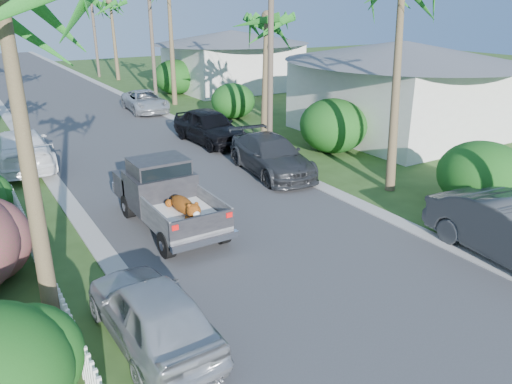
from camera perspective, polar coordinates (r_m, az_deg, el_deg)
ground at (r=11.69m, az=13.90°, el=-14.01°), size 120.00×120.00×0.00m
road at (r=32.95m, az=-18.61°, el=8.17°), size 8.00×100.00×0.02m
curb_left at (r=32.28m, az=-26.04°, el=6.94°), size 0.60×100.00×0.06m
curb_right at (r=34.15m, az=-11.55°, el=9.26°), size 0.60×100.00×0.06m
pickup_truck at (r=15.84m, az=-10.49°, el=-0.11°), size 1.98×5.12×2.06m
parked_car_rm at (r=20.41m, az=1.74°, el=4.18°), size 2.70×5.36×1.49m
parked_car_rf at (r=25.09m, az=-5.35°, el=7.45°), size 2.19×5.01×1.68m
parked_car_rd at (r=33.47m, az=-12.55°, el=10.06°), size 2.52×4.89×1.32m
parked_car_ln at (r=10.56m, az=-11.85°, el=-13.30°), size 1.83×4.22×1.42m
parked_car_lf at (r=23.25m, az=-25.30°, el=4.42°), size 2.51×5.72×1.64m
palm_r_b at (r=25.55m, az=1.09°, el=19.34°), size 4.40×4.40×7.20m
palm_r_d at (r=48.47m, az=-16.28°, el=20.13°), size 4.40×4.40×8.00m
shrub_r_a at (r=18.39m, az=24.48°, el=1.73°), size 2.80×3.08×2.30m
shrub_r_b at (r=23.64m, az=8.79°, el=7.50°), size 3.00×3.30×2.50m
shrub_r_c at (r=30.79m, az=-2.65°, el=10.37°), size 2.60×2.86×2.10m
shrub_r_d at (r=39.87m, az=-9.22°, el=12.85°), size 3.20×3.52×2.60m
picket_fence at (r=13.47m, az=-23.25°, el=-7.78°), size 0.10×11.00×1.00m
house_right_near at (r=27.72m, az=15.95°, el=10.93°), size 8.00×9.00×4.80m
house_right_far at (r=41.94m, az=-2.79°, el=14.59°), size 9.00×8.00×4.60m
utility_pole_b at (r=23.40m, az=1.68°, el=15.91°), size 1.60×0.26×9.00m
utility_pole_c at (r=36.84m, az=-11.84°, el=17.23°), size 1.60×0.26×9.00m
utility_pole_d at (r=51.15m, az=-18.03°, el=17.54°), size 1.60×0.26×9.00m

